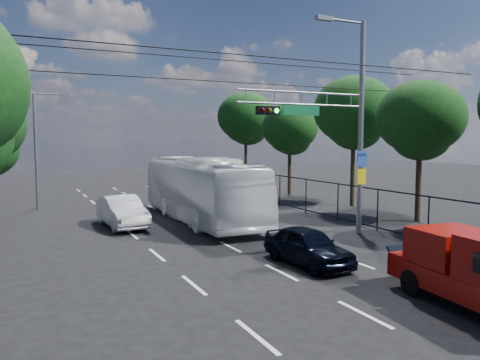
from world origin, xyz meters
TOP-DOWN VIEW (x-y plane):
  - ground at (0.00, 0.00)m, footprint 120.00×120.00m
  - lane_markings at (-0.00, 14.00)m, footprint 6.12×38.00m
  - signal_mast at (5.28, 7.99)m, footprint 6.43×0.39m
  - streetlight_left at (-6.33, 22.00)m, footprint 2.09×0.22m
  - utility_wires at (0.00, 8.83)m, footprint 22.00×5.04m
  - fence_right at (7.60, 12.17)m, footprint 0.06×34.03m
  - tree_right_b at (11.22, 9.02)m, footprint 4.50×4.50m
  - tree_right_c at (11.82, 15.02)m, footprint 5.10×5.10m
  - tree_right_d at (11.42, 22.02)m, footprint 4.32×4.32m
  - tree_right_e at (11.62, 30.02)m, footprint 5.28×5.28m
  - navy_hatchback at (1.32, 4.45)m, footprint 1.75×3.89m
  - white_bus at (1.09, 14.20)m, footprint 3.06×12.02m
  - white_van at (-3.00, 14.23)m, footprint 1.87×4.64m

SIDE VIEW (x-z plane):
  - ground at x=0.00m, z-range 0.00..0.00m
  - lane_markings at x=0.00m, z-range 0.00..0.01m
  - navy_hatchback at x=1.32m, z-range 0.00..1.30m
  - white_van at x=-3.00m, z-range 0.00..1.50m
  - fence_right at x=7.60m, z-range 0.03..2.03m
  - white_bus at x=1.09m, z-range 0.00..3.33m
  - streetlight_left at x=-6.33m, z-range 0.40..7.48m
  - tree_right_d at x=11.42m, z-range 1.34..8.36m
  - tree_right_b at x=11.22m, z-range 1.40..8.71m
  - signal_mast at x=5.28m, z-range 0.49..9.99m
  - tree_right_c at x=11.82m, z-range 1.59..9.88m
  - tree_right_e at x=11.62m, z-range 1.65..10.23m
  - utility_wires at x=0.00m, z-range 6.86..7.60m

